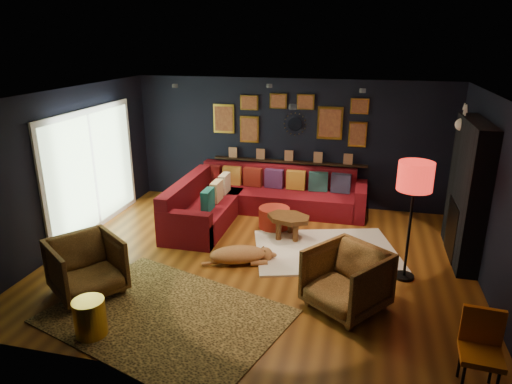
% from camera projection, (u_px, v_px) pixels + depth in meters
% --- Properties ---
extents(floor, '(6.50, 6.50, 0.00)m').
position_uv_depth(floor, '(259.00, 260.00, 7.27)').
color(floor, brown).
rests_on(floor, ground).
extents(room_walls, '(6.50, 6.50, 6.50)m').
position_uv_depth(room_walls, '(260.00, 163.00, 6.76)').
color(room_walls, black).
rests_on(room_walls, ground).
extents(sectional, '(3.41, 2.69, 0.86)m').
position_uv_depth(sectional, '(250.00, 200.00, 8.97)').
color(sectional, '#660711').
rests_on(sectional, ground).
extents(ledge, '(3.20, 0.12, 0.04)m').
position_uv_depth(ledge, '(289.00, 162.00, 9.44)').
color(ledge, black).
rests_on(ledge, room_walls).
extents(gallery_wall, '(3.15, 0.04, 1.02)m').
position_uv_depth(gallery_wall, '(290.00, 119.00, 9.19)').
color(gallery_wall, gold).
rests_on(gallery_wall, room_walls).
extents(sunburst_mirror, '(0.47, 0.16, 0.47)m').
position_uv_depth(sunburst_mirror, '(295.00, 124.00, 9.20)').
color(sunburst_mirror, silver).
rests_on(sunburst_mirror, room_walls).
extents(fireplace, '(0.31, 1.60, 2.20)m').
position_uv_depth(fireplace, '(466.00, 196.00, 7.09)').
color(fireplace, black).
rests_on(fireplace, ground).
extents(deer_head, '(0.50, 0.28, 0.45)m').
position_uv_depth(deer_head, '(473.00, 125.00, 7.20)').
color(deer_head, white).
rests_on(deer_head, fireplace).
extents(sliding_door, '(0.06, 2.80, 2.20)m').
position_uv_depth(sliding_door, '(93.00, 170.00, 8.18)').
color(sliding_door, white).
rests_on(sliding_door, ground).
extents(ceiling_spots, '(3.30, 2.50, 0.06)m').
position_uv_depth(ceiling_spots, '(271.00, 91.00, 7.18)').
color(ceiling_spots, black).
rests_on(ceiling_spots, room_walls).
extents(shag_rug, '(2.65, 2.23, 0.03)m').
position_uv_depth(shag_rug, '(325.00, 250.00, 7.56)').
color(shag_rug, white).
rests_on(shag_rug, ground).
extents(leopard_rug, '(3.34, 2.82, 0.02)m').
position_uv_depth(leopard_rug, '(166.00, 316.00, 5.79)').
color(leopard_rug, '#B68B47').
rests_on(leopard_rug, ground).
extents(coffee_table, '(0.92, 0.79, 0.40)m').
position_uv_depth(coffee_table, '(289.00, 220.00, 7.93)').
color(coffee_table, brown).
rests_on(coffee_table, shag_rug).
extents(pouf, '(0.57, 0.57, 0.37)m').
position_uv_depth(pouf, '(274.00, 217.00, 8.40)').
color(pouf, '#A5281B').
rests_on(pouf, shag_rug).
extents(armchair_left, '(1.16, 1.17, 0.89)m').
position_uv_depth(armchair_left, '(86.00, 264.00, 6.19)').
color(armchair_left, '#AD7234').
rests_on(armchair_left, ground).
extents(armchair_right, '(1.20, 1.19, 0.91)m').
position_uv_depth(armchair_right, '(347.00, 277.00, 5.84)').
color(armchair_right, '#AD7234').
rests_on(armchair_right, ground).
extents(gold_stool, '(0.37, 0.37, 0.47)m').
position_uv_depth(gold_stool, '(90.00, 318.00, 5.37)').
color(gold_stool, gold).
rests_on(gold_stool, ground).
extents(orange_chair, '(0.43, 0.43, 0.85)m').
position_uv_depth(orange_chair, '(481.00, 344.00, 4.50)').
color(orange_chair, black).
rests_on(orange_chair, ground).
extents(floor_lamp, '(0.49, 0.49, 1.76)m').
position_uv_depth(floor_lamp, '(415.00, 181.00, 6.26)').
color(floor_lamp, black).
rests_on(floor_lamp, ground).
extents(dog, '(1.33, 0.98, 0.38)m').
position_uv_depth(dog, '(238.00, 252.00, 7.09)').
color(dog, '#C17B49').
rests_on(dog, leopard_rug).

